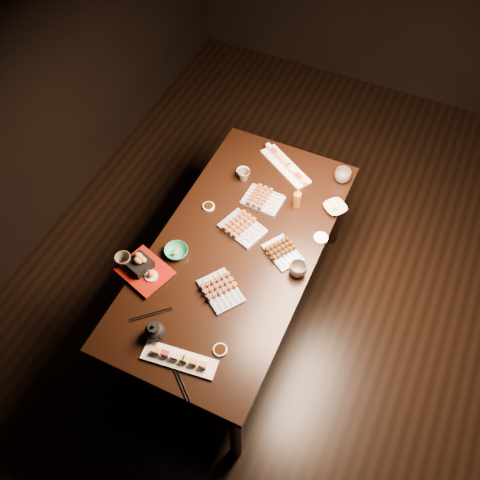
% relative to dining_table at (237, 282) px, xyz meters
% --- Properties ---
extents(ground, '(5.00, 5.00, 0.00)m').
position_rel_dining_table_xyz_m(ground, '(0.39, 0.25, -0.38)').
color(ground, black).
rests_on(ground, ground).
extents(dining_table, '(1.38, 1.98, 0.75)m').
position_rel_dining_table_xyz_m(dining_table, '(0.00, 0.00, 0.00)').
color(dining_table, black).
rests_on(dining_table, ground).
extents(sushi_platter_near, '(0.39, 0.15, 0.05)m').
position_rel_dining_table_xyz_m(sushi_platter_near, '(0.03, -0.73, 0.40)').
color(sushi_platter_near, white).
rests_on(sushi_platter_near, dining_table).
extents(sushi_platter_far, '(0.40, 0.30, 0.05)m').
position_rel_dining_table_xyz_m(sushi_platter_far, '(0.02, 0.71, 0.40)').
color(sushi_platter_far, white).
rests_on(sushi_platter_far, dining_table).
extents(yakitori_plate_center, '(0.29, 0.25, 0.06)m').
position_rel_dining_table_xyz_m(yakitori_plate_center, '(-0.03, 0.14, 0.41)').
color(yakitori_plate_center, '#828EB6').
rests_on(yakitori_plate_center, dining_table).
extents(yakitori_plate_right, '(0.30, 0.28, 0.06)m').
position_rel_dining_table_xyz_m(yakitori_plate_right, '(0.05, -0.29, 0.41)').
color(yakitori_plate_right, '#828EB6').
rests_on(yakitori_plate_right, dining_table).
extents(yakitori_plate_left, '(0.24, 0.18, 0.06)m').
position_rel_dining_table_xyz_m(yakitori_plate_left, '(-0.00, 0.39, 0.40)').
color(yakitori_plate_left, '#828EB6').
rests_on(yakitori_plate_left, dining_table).
extents(tsukune_plate, '(0.26, 0.25, 0.05)m').
position_rel_dining_table_xyz_m(tsukune_plate, '(0.25, 0.08, 0.40)').
color(tsukune_plate, '#828EB6').
rests_on(tsukune_plate, dining_table).
extents(edamame_bowl_green, '(0.18, 0.18, 0.04)m').
position_rel_dining_table_xyz_m(edamame_bowl_green, '(-0.29, -0.18, 0.40)').
color(edamame_bowl_green, '#2E8E71').
rests_on(edamame_bowl_green, dining_table).
extents(edamame_bowl_cream, '(0.18, 0.18, 0.03)m').
position_rel_dining_table_xyz_m(edamame_bowl_cream, '(0.42, 0.51, 0.39)').
color(edamame_bowl_cream, '#BFB59C').
rests_on(edamame_bowl_cream, dining_table).
extents(tempura_tray, '(0.33, 0.30, 0.10)m').
position_rel_dining_table_xyz_m(tempura_tray, '(-0.39, -0.36, 0.43)').
color(tempura_tray, black).
rests_on(tempura_tray, dining_table).
extents(teacup_near_left, '(0.13, 0.13, 0.08)m').
position_rel_dining_table_xyz_m(teacup_near_left, '(-0.52, -0.37, 0.42)').
color(teacup_near_left, brown).
rests_on(teacup_near_left, dining_table).
extents(teacup_mid_right, '(0.13, 0.13, 0.08)m').
position_rel_dining_table_xyz_m(teacup_mid_right, '(0.38, -0.01, 0.41)').
color(teacup_mid_right, brown).
rests_on(teacup_mid_right, dining_table).
extents(teacup_far_left, '(0.09, 0.09, 0.07)m').
position_rel_dining_table_xyz_m(teacup_far_left, '(-0.19, 0.50, 0.41)').
color(teacup_far_left, brown).
rests_on(teacup_far_left, dining_table).
extents(teacup_far_right, '(0.13, 0.13, 0.08)m').
position_rel_dining_table_xyz_m(teacup_far_right, '(0.38, 0.76, 0.42)').
color(teacup_far_right, brown).
rests_on(teacup_far_right, dining_table).
extents(teapot, '(0.17, 0.17, 0.11)m').
position_rel_dining_table_xyz_m(teapot, '(-0.15, -0.66, 0.43)').
color(teapot, black).
rests_on(teapot, dining_table).
extents(condiment_bottle, '(0.05, 0.05, 0.14)m').
position_rel_dining_table_xyz_m(condiment_bottle, '(0.20, 0.44, 0.45)').
color(condiment_bottle, brown).
rests_on(condiment_bottle, dining_table).
extents(sauce_dish_west, '(0.10, 0.10, 0.01)m').
position_rel_dining_table_xyz_m(sauce_dish_west, '(-0.28, 0.21, 0.38)').
color(sauce_dish_west, white).
rests_on(sauce_dish_west, dining_table).
extents(sauce_dish_east, '(0.12, 0.12, 0.01)m').
position_rel_dining_table_xyz_m(sauce_dish_east, '(0.42, 0.27, 0.38)').
color(sauce_dish_east, white).
rests_on(sauce_dish_east, dining_table).
extents(sauce_dish_se, '(0.09, 0.09, 0.01)m').
position_rel_dining_table_xyz_m(sauce_dish_se, '(0.19, -0.60, 0.38)').
color(sauce_dish_se, white).
rests_on(sauce_dish_se, dining_table).
extents(sauce_dish_nw, '(0.10, 0.10, 0.01)m').
position_rel_dining_table_xyz_m(sauce_dish_nw, '(-0.21, 0.55, 0.38)').
color(sauce_dish_nw, white).
rests_on(sauce_dish_nw, dining_table).
extents(chopsticks_near, '(0.18, 0.17, 0.01)m').
position_rel_dining_table_xyz_m(chopsticks_near, '(-0.23, -0.57, 0.38)').
color(chopsticks_near, black).
rests_on(chopsticks_near, dining_table).
extents(chopsticks_se, '(0.20, 0.17, 0.01)m').
position_rel_dining_table_xyz_m(chopsticks_se, '(0.08, -0.82, 0.38)').
color(chopsticks_se, black).
rests_on(chopsticks_se, dining_table).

